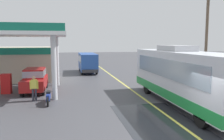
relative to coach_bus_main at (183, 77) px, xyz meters
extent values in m
plane|color=#424247|center=(-1.91, 15.54, -1.72)|extent=(120.00, 120.00, 0.00)
cube|color=#D8CC4C|center=(-1.91, 10.54, -1.72)|extent=(0.16, 50.00, 0.01)
cube|color=#26282D|center=(-2.76, -2.41, -1.72)|extent=(3.60, 5.82, 0.01)
cube|color=silver|center=(0.00, 0.01, 0.16)|extent=(2.50, 11.00, 2.90)
cube|color=#1E8C3F|center=(0.00, 0.01, -0.94)|extent=(2.54, 11.04, 0.56)
cube|color=#8C9EAD|center=(-1.27, 0.01, 0.61)|extent=(0.06, 9.35, 1.10)
cube|color=#8C9EAD|center=(1.27, 0.01, 0.61)|extent=(0.06, 9.35, 1.10)
cube|color=#B2B2B7|center=(0.00, 1.01, 1.79)|extent=(1.60, 2.80, 0.36)
cylinder|color=black|center=(-1.10, -3.89, -1.22)|extent=(0.30, 1.00, 1.00)
cylinder|color=black|center=(-1.10, 3.31, -1.22)|extent=(0.30, 1.00, 1.00)
cylinder|color=black|center=(1.10, 3.31, -1.22)|extent=(0.30, 1.00, 1.00)
cube|color=#147259|center=(-11.64, 5.49, 3.13)|extent=(9.00, 7.00, 0.50)
cube|color=white|center=(-11.64, 5.49, 2.76)|extent=(9.10, 7.10, 0.24)
cylinder|color=silver|center=(-7.94, 2.79, 0.58)|extent=(0.36, 0.36, 4.60)
cylinder|color=silver|center=(-7.94, 8.19, 0.58)|extent=(0.36, 0.36, 4.60)
cube|color=red|center=(-11.64, 5.49, -0.97)|extent=(0.70, 0.60, 1.50)
cube|color=beige|center=(-11.64, 11.69, -0.02)|extent=(7.00, 4.40, 3.40)
cube|color=#147259|center=(-11.64, 9.45, 1.33)|extent=(6.30, 0.10, 0.60)
cube|color=maroon|center=(-9.59, 5.76, -1.00)|extent=(1.70, 4.20, 0.80)
cube|color=maroon|center=(-9.59, 5.96, -0.25)|extent=(1.50, 2.31, 0.70)
cube|color=#8C9EAD|center=(-9.59, 5.96, -0.25)|extent=(1.53, 2.35, 0.49)
cylinder|color=black|center=(-10.34, 4.26, -1.40)|extent=(0.20, 0.64, 0.64)
cylinder|color=black|center=(-8.84, 4.26, -1.40)|extent=(0.20, 0.64, 0.64)
cylinder|color=black|center=(-10.34, 7.26, -1.40)|extent=(0.20, 0.64, 0.64)
cylinder|color=black|center=(-8.84, 7.26, -1.40)|extent=(0.20, 0.64, 0.64)
cube|color=#264C9E|center=(-4.40, 16.55, -0.33)|extent=(2.00, 6.00, 2.10)
cube|color=#8C9EAD|center=(-4.40, 16.55, 0.07)|extent=(2.04, 5.10, 0.80)
cube|color=#2D2D33|center=(-4.40, 13.50, -1.18)|extent=(1.90, 0.16, 0.36)
cylinder|color=black|center=(-5.28, 14.55, -1.34)|extent=(0.22, 0.76, 0.76)
cylinder|color=black|center=(-3.52, 14.55, -1.34)|extent=(0.22, 0.76, 0.76)
cylinder|color=black|center=(-5.28, 18.55, -1.34)|extent=(0.22, 0.76, 0.76)
cylinder|color=black|center=(-3.52, 18.55, -1.34)|extent=(0.22, 0.76, 0.76)
cylinder|color=black|center=(-8.28, 1.11, -1.42)|extent=(0.10, 0.60, 0.60)
cylinder|color=black|center=(-8.28, 2.31, -1.42)|extent=(0.10, 0.60, 0.60)
cube|color=navy|center=(-8.28, 1.71, -1.22)|extent=(0.20, 1.30, 0.36)
cube|color=black|center=(-8.28, 1.86, -1.00)|extent=(0.24, 0.60, 0.12)
cylinder|color=#2D2D33|center=(-8.28, 1.16, -0.82)|extent=(0.55, 0.04, 0.04)
cylinder|color=#33333F|center=(-9.36, 2.79, -1.31)|extent=(0.14, 0.14, 0.82)
cylinder|color=#33333F|center=(-9.18, 2.79, -1.31)|extent=(0.14, 0.14, 0.82)
cube|color=#D8CC4C|center=(-9.27, 2.79, -0.60)|extent=(0.36, 0.22, 0.60)
sphere|color=tan|center=(-9.27, 2.79, -0.17)|extent=(0.22, 0.22, 0.22)
cylinder|color=#D8CC4C|center=(-9.50, 2.79, -0.65)|extent=(0.09, 0.09, 0.58)
cylinder|color=#D8CC4C|center=(-9.04, 2.79, -0.65)|extent=(0.09, 0.09, 0.58)
cylinder|color=brown|center=(4.65, 4.78, 2.52)|extent=(0.24, 0.24, 8.49)
camera|label=1|loc=(-7.16, -13.14, 2.19)|focal=37.16mm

